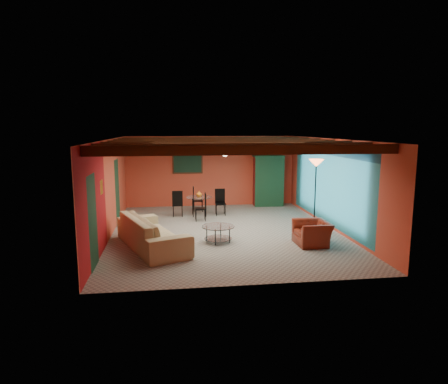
{
  "coord_description": "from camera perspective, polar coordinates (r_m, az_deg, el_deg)",
  "views": [
    {
      "loc": [
        -1.53,
        -11.13,
        3.03
      ],
      "look_at": [
        0.0,
        0.2,
        1.15
      ],
      "focal_mm": 31.58,
      "sensor_mm": 36.0,
      "label": 1
    }
  ],
  "objects": [
    {
      "name": "painting",
      "position": [
        15.16,
        -5.3,
        4.08
      ],
      "size": [
        1.05,
        0.03,
        0.65
      ],
      "primitive_type": "cube",
      "color": "black",
      "rests_on": "wall_back"
    },
    {
      "name": "vase",
      "position": [
        13.54,
        -3.65,
        0.81
      ],
      "size": [
        0.21,
        0.21,
        0.21
      ],
      "primitive_type": "imported",
      "rotation": [
        0.0,
        0.0,
        -0.04
      ],
      "color": "orange",
      "rests_on": "dining_table"
    },
    {
      "name": "armchair",
      "position": [
        10.57,
        12.65,
        -5.81
      ],
      "size": [
        0.84,
        0.96,
        0.62
      ],
      "primitive_type": "imported",
      "rotation": [
        0.0,
        0.0,
        -1.56
      ],
      "color": "maroon",
      "rests_on": "ground"
    },
    {
      "name": "coffee_table",
      "position": [
        10.55,
        -0.87,
        -6.08
      ],
      "size": [
        1.17,
        1.17,
        0.45
      ],
      "primitive_type": null,
      "rotation": [
        0.0,
        0.0,
        0.44
      ],
      "color": "white",
      "rests_on": "ground"
    },
    {
      "name": "ceiling_fan",
      "position": [
        11.25,
        0.14,
        5.93
      ],
      "size": [
        1.5,
        1.5,
        0.44
      ],
      "primitive_type": null,
      "color": "#472614",
      "rests_on": "ceiling"
    },
    {
      "name": "sofa",
      "position": [
        10.2,
        -10.34,
        -5.71
      ],
      "size": [
        2.02,
        2.99,
        0.81
      ],
      "primitive_type": "imported",
      "rotation": [
        0.0,
        0.0,
        1.94
      ],
      "color": "tan",
      "rests_on": "ground"
    },
    {
      "name": "potted_plant",
      "position": [
        15.31,
        6.45,
        6.06
      ],
      "size": [
        0.59,
        0.55,
        0.52
      ],
      "primitive_type": "imported",
      "rotation": [
        0.0,
        0.0,
        0.39
      ],
      "color": "#26661E",
      "rests_on": "armoire"
    },
    {
      "name": "armoire",
      "position": [
        15.43,
        6.37,
        1.55
      ],
      "size": [
        1.11,
        0.58,
        1.91
      ],
      "primitive_type": "cube",
      "rotation": [
        0.0,
        0.0,
        -0.04
      ],
      "color": "maroon",
      "rests_on": "ground"
    },
    {
      "name": "room",
      "position": [
        11.36,
        0.06,
        5.96
      ],
      "size": [
        6.52,
        8.01,
        2.71
      ],
      "color": "gray",
      "rests_on": "ground"
    },
    {
      "name": "dining_table",
      "position": [
        13.64,
        -3.62,
        -1.54
      ],
      "size": [
        1.8,
        1.8,
        0.92
      ],
      "primitive_type": null,
      "rotation": [
        0.0,
        0.0,
        -0.02
      ],
      "color": "silver",
      "rests_on": "ground"
    },
    {
      "name": "floor_lamp",
      "position": [
        11.87,
        13.05,
        -0.44
      ],
      "size": [
        0.52,
        0.52,
        2.13
      ],
      "primitive_type": null,
      "rotation": [
        0.0,
        0.0,
        -0.22
      ],
      "color": "black",
      "rests_on": "ground"
    }
  ]
}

